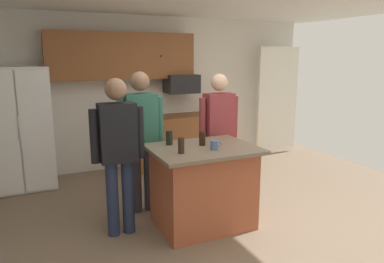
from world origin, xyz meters
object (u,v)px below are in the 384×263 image
person_guest_left (219,128)px  mug_ceramic_white (214,145)px  kitchen_island (203,186)px  microwave_over_range (182,84)px  person_guest_by_door (118,147)px  person_guest_right (141,132)px  glass_pilsner (181,146)px  refrigerator (20,129)px  glass_dark_ale (169,138)px  tumbler_amber (202,138)px

person_guest_left → mug_ceramic_white: bearing=8.8°
person_guest_left → mug_ceramic_white: size_ratio=13.29×
kitchen_island → person_guest_left: bearing=49.7°
microwave_over_range → person_guest_by_door: size_ratio=0.33×
person_guest_right → glass_pilsner: person_guest_right is taller
refrigerator → glass_pilsner: 2.81m
refrigerator → kitchen_island: (1.88, -2.20, -0.42)m
glass_dark_ale → tumbler_amber: (0.33, -0.18, 0.00)m
person_guest_by_door → tumbler_amber: 0.94m
refrigerator → person_guest_right: bearing=-48.2°
person_guest_by_door → glass_pilsner: (0.59, -0.31, 0.02)m
kitchen_island → mug_ceramic_white: mug_ceramic_white is taller
mug_ceramic_white → microwave_over_range: bearing=75.1°
person_guest_by_door → microwave_over_range: bearing=64.2°
glass_dark_ale → mug_ceramic_white: (0.37, -0.41, -0.03)m
person_guest_left → refrigerator: bearing=-82.4°
microwave_over_range → mug_ceramic_white: bearing=-104.9°
glass_dark_ale → tumbler_amber: bearing=-27.9°
microwave_over_range → person_guest_by_door: bearing=-127.3°
person_guest_left → glass_pilsner: (-0.87, -0.78, 0.03)m
microwave_over_range → mug_ceramic_white: size_ratio=4.38×
microwave_over_range → mug_ceramic_white: (-0.66, -2.47, -0.47)m
person_guest_left → glass_dark_ale: person_guest_left is taller
kitchen_island → person_guest_right: (-0.51, 0.67, 0.54)m
person_guest_right → mug_ceramic_white: bearing=-2.2°
person_guest_right → mug_ceramic_white: size_ratio=13.66×
mug_ceramic_white → person_guest_by_door: bearing=161.2°
refrigerator → glass_dark_ale: refrigerator is taller
refrigerator → mug_ceramic_white: bearing=-50.4°
person_guest_right → person_guest_left: bearing=51.5°
person_guest_right → glass_dark_ale: 0.46m
microwave_over_range → person_guest_by_door: 2.73m
person_guest_by_door → glass_pilsner: person_guest_by_door is taller
kitchen_island → glass_dark_ale: bearing=138.9°
refrigerator → tumbler_amber: refrigerator is taller
microwave_over_range → kitchen_island: (-0.72, -2.32, -0.98)m
kitchen_island → glass_pilsner: 0.64m
person_guest_left → glass_pilsner: 1.17m
kitchen_island → tumbler_amber: bearing=70.2°
refrigerator → person_guest_by_door: size_ratio=1.04×
refrigerator → person_guest_by_door: 2.24m
glass_dark_ale → mug_ceramic_white: glass_dark_ale is taller
person_guest_right → mug_ceramic_white: person_guest_right is taller
refrigerator → kitchen_island: size_ratio=1.53×
microwave_over_range → glass_dark_ale: 2.34m
kitchen_island → glass_dark_ale: glass_dark_ale is taller
person_guest_by_door → mug_ceramic_white: person_guest_by_door is taller
tumbler_amber → microwave_over_range: bearing=72.9°
glass_pilsner → mug_ceramic_white: 0.38m
microwave_over_range → person_guest_left: (-0.17, -1.67, -0.47)m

